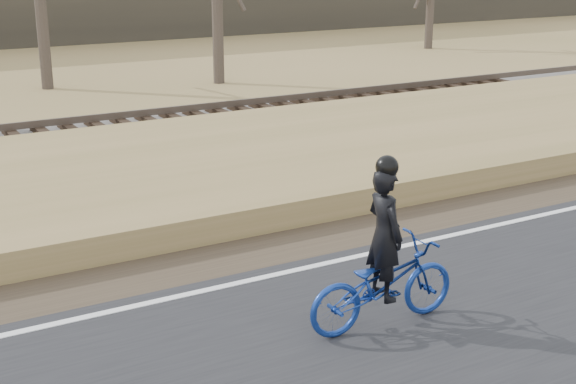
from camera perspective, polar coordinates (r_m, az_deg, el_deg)
cyclist at (r=9.35m, az=6.77°, el=-5.78°), size 1.96×0.72×2.05m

